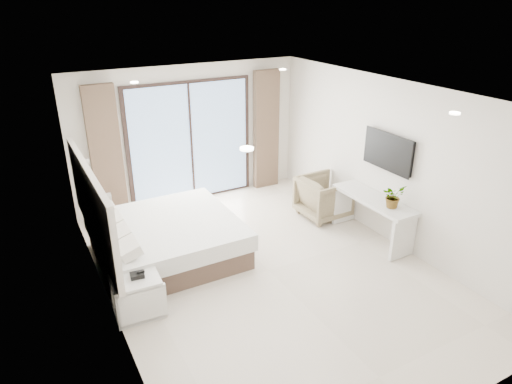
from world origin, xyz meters
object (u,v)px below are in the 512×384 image
bed (166,239)px  console_desk (373,209)px  armchair (324,195)px  nightstand (137,296)px

bed → console_desk: bearing=-18.7°
bed → armchair: 3.08m
console_desk → armchair: 1.12m
nightstand → console_desk: 4.07m
bed → armchair: size_ratio=2.53×
bed → nightstand: bed is taller
bed → armchair: armchair is taller
nightstand → armchair: size_ratio=0.74×
console_desk → armchair: armchair is taller
bed → nightstand: bearing=-123.7°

